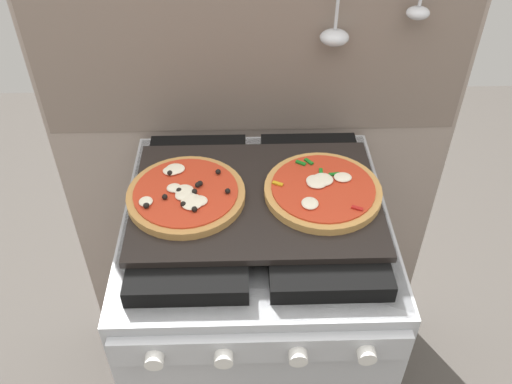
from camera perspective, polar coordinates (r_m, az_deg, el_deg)
name	(u,v)px	position (r m, az deg, el deg)	size (l,w,h in m)	color
kitchen_backsplash	(253,151)	(1.55, -0.29, 4.23)	(1.10, 0.09, 1.55)	gray
stove	(256,323)	(1.56, 0.00, -13.37)	(0.60, 0.64, 0.90)	#B7BABF
baking_tray	(256,198)	(1.21, 0.00, -0.64)	(0.54, 0.38, 0.02)	black
pizza_left	(186,194)	(1.20, -7.27, -0.24)	(0.26, 0.26, 0.03)	#C18947
pizza_right	(322,189)	(1.22, 6.88, 0.28)	(0.26, 0.26, 0.03)	tan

